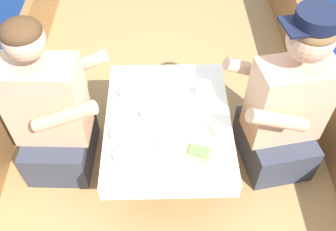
{
  "coord_description": "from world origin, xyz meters",
  "views": [
    {
      "loc": [
        -0.03,
        -1.34,
        2.3
      ],
      "look_at": [
        0.0,
        -0.05,
        0.81
      ],
      "focal_mm": 40.0,
      "sensor_mm": 36.0,
      "label": 1
    }
  ],
  "objects_px": {
    "coffee_cup_port": "(126,94)",
    "coffee_cup_center": "(203,92)",
    "sandwich": "(199,153)",
    "person_port": "(52,115)",
    "coffee_cup_starboard": "(164,142)",
    "person_starboard": "(285,110)",
    "tin_can": "(219,131)"
  },
  "relations": [
    {
      "from": "tin_can",
      "to": "person_starboard",
      "type": "bearing_deg",
      "value": 22.81
    },
    {
      "from": "coffee_cup_center",
      "to": "person_starboard",
      "type": "bearing_deg",
      "value": -14.85
    },
    {
      "from": "sandwich",
      "to": "tin_can",
      "type": "distance_m",
      "value": 0.18
    },
    {
      "from": "person_port",
      "to": "tin_can",
      "type": "relative_size",
      "value": 15.1
    },
    {
      "from": "person_port",
      "to": "tin_can",
      "type": "distance_m",
      "value": 0.91
    },
    {
      "from": "sandwich",
      "to": "person_port",
      "type": "bearing_deg",
      "value": 158.23
    },
    {
      "from": "coffee_cup_starboard",
      "to": "tin_can",
      "type": "xyz_separation_m",
      "value": [
        0.28,
        0.06,
        -0.01
      ]
    },
    {
      "from": "person_port",
      "to": "person_starboard",
      "type": "relative_size",
      "value": 0.96
    },
    {
      "from": "coffee_cup_port",
      "to": "coffee_cup_center",
      "type": "height_order",
      "value": "coffee_cup_center"
    },
    {
      "from": "person_starboard",
      "to": "coffee_cup_starboard",
      "type": "xyz_separation_m",
      "value": [
        -0.66,
        -0.22,
        0.03
      ]
    },
    {
      "from": "person_port",
      "to": "sandwich",
      "type": "relative_size",
      "value": 7.37
    },
    {
      "from": "coffee_cup_port",
      "to": "coffee_cup_starboard",
      "type": "height_order",
      "value": "coffee_cup_starboard"
    },
    {
      "from": "coffee_cup_starboard",
      "to": "coffee_cup_center",
      "type": "distance_m",
      "value": 0.4
    },
    {
      "from": "person_port",
      "to": "tin_can",
      "type": "height_order",
      "value": "person_port"
    },
    {
      "from": "coffee_cup_center",
      "to": "coffee_cup_port",
      "type": "bearing_deg",
      "value": -179.63
    },
    {
      "from": "person_starboard",
      "to": "person_port",
      "type": "bearing_deg",
      "value": -10.82
    },
    {
      "from": "sandwich",
      "to": "tin_can",
      "type": "relative_size",
      "value": 2.05
    },
    {
      "from": "person_port",
      "to": "coffee_cup_starboard",
      "type": "xyz_separation_m",
      "value": [
        0.61,
        -0.24,
        0.06
      ]
    },
    {
      "from": "sandwich",
      "to": "coffee_cup_center",
      "type": "bearing_deg",
      "value": 82.79
    },
    {
      "from": "coffee_cup_port",
      "to": "coffee_cup_center",
      "type": "relative_size",
      "value": 0.92
    },
    {
      "from": "person_port",
      "to": "sandwich",
      "type": "xyz_separation_m",
      "value": [
        0.78,
        -0.31,
        0.06
      ]
    },
    {
      "from": "sandwich",
      "to": "person_starboard",
      "type": "bearing_deg",
      "value": 31.03
    },
    {
      "from": "coffee_cup_port",
      "to": "coffee_cup_center",
      "type": "distance_m",
      "value": 0.42
    },
    {
      "from": "person_port",
      "to": "coffee_cup_starboard",
      "type": "height_order",
      "value": "person_port"
    },
    {
      "from": "person_port",
      "to": "person_starboard",
      "type": "xyz_separation_m",
      "value": [
        1.27,
        -0.02,
        0.03
      ]
    },
    {
      "from": "person_starboard",
      "to": "tin_can",
      "type": "relative_size",
      "value": 15.65
    },
    {
      "from": "person_port",
      "to": "coffee_cup_port",
      "type": "bearing_deg",
      "value": 16.17
    },
    {
      "from": "tin_can",
      "to": "coffee_cup_center",
      "type": "bearing_deg",
      "value": 102.87
    },
    {
      "from": "person_port",
      "to": "coffee_cup_starboard",
      "type": "bearing_deg",
      "value": -18.62
    },
    {
      "from": "person_port",
      "to": "coffee_cup_starboard",
      "type": "relative_size",
      "value": 10.96
    },
    {
      "from": "sandwich",
      "to": "coffee_cup_starboard",
      "type": "bearing_deg",
      "value": 156.45
    },
    {
      "from": "person_starboard",
      "to": "sandwich",
      "type": "bearing_deg",
      "value": 20.94
    }
  ]
}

